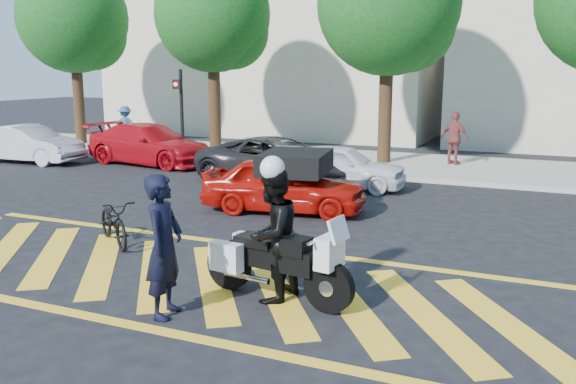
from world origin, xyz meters
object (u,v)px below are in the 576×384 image
at_px(parked_far_left, 29,144).
at_px(parked_left, 150,144).
at_px(officer_bike, 164,246).
at_px(officer_moto, 273,235).
at_px(red_convertible, 284,184).
at_px(police_motorcycle, 274,260).
at_px(bicycle, 114,221).
at_px(parked_mid_left, 278,160).
at_px(parked_mid_right, 340,166).

xyz_separation_m(parked_far_left, parked_left, (4.08, 1.40, 0.04)).
bearing_deg(officer_bike, parked_left, 25.23).
distance_m(officer_bike, parked_left, 13.34).
bearing_deg(officer_moto, officer_bike, -35.49).
distance_m(officer_moto, red_convertible, 5.42).
bearing_deg(police_motorcycle, officer_moto, -152.15).
xyz_separation_m(bicycle, parked_mid_left, (0.24, 6.83, 0.22)).
height_order(parked_mid_left, parked_mid_right, parked_mid_left).
height_order(officer_moto, red_convertible, officer_moto).
bearing_deg(police_motorcycle, bicycle, 170.19).
distance_m(officer_bike, red_convertible, 6.19).
height_order(bicycle, officer_moto, officer_moto).
bearing_deg(officer_bike, police_motorcycle, -56.27).
distance_m(bicycle, parked_mid_right, 7.15).
bearing_deg(red_convertible, parked_left, 47.65).
bearing_deg(parked_mid_left, officer_bike, -159.47).
distance_m(officer_moto, parked_mid_right, 8.34).
distance_m(police_motorcycle, parked_left, 13.20).
distance_m(bicycle, police_motorcycle, 4.14).
bearing_deg(red_convertible, officer_bike, 179.74).
height_order(police_motorcycle, parked_mid_right, parked_mid_right).
xyz_separation_m(bicycle, parked_far_left, (-9.28, 6.83, 0.21)).
bearing_deg(parked_left, officer_bike, -135.98).
xyz_separation_m(police_motorcycle, officer_moto, (-0.02, -0.01, 0.38)).
bearing_deg(officer_moto, parked_mid_right, -159.00).
distance_m(officer_moto, parked_mid_left, 8.94).
height_order(police_motorcycle, officer_moto, officer_moto).
xyz_separation_m(officer_bike, parked_mid_left, (-2.61, 9.24, -0.31)).
bearing_deg(red_convertible, police_motorcycle, -166.98).
bearing_deg(bicycle, officer_bike, -94.30).
bearing_deg(red_convertible, officer_moto, -167.16).
relative_size(bicycle, police_motorcycle, 0.69).
height_order(bicycle, parked_mid_left, parked_mid_left).
bearing_deg(police_motorcycle, officer_bike, -125.78).
distance_m(officer_bike, police_motorcycle, 1.59).
bearing_deg(officer_moto, parked_far_left, -113.09).
distance_m(red_convertible, parked_mid_left, 3.53).
bearing_deg(police_motorcycle, parked_left, 142.36).
bearing_deg(bicycle, parked_mid_right, 18.68).
relative_size(red_convertible, parked_mid_right, 1.05).
bearing_deg(officer_moto, parked_left, -127.71).
height_order(officer_bike, parked_mid_right, officer_bike).
relative_size(bicycle, parked_mid_right, 0.46).
height_order(officer_bike, parked_left, officer_bike).
relative_size(officer_moto, parked_far_left, 0.49).
bearing_deg(officer_bike, bicycle, 37.87).
xyz_separation_m(red_convertible, parked_mid_right, (0.27, 3.14, -0.03)).
height_order(police_motorcycle, red_convertible, red_convertible).
relative_size(bicycle, parked_mid_left, 0.35).
xyz_separation_m(red_convertible, parked_mid_left, (-1.61, 3.14, 0.02)).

